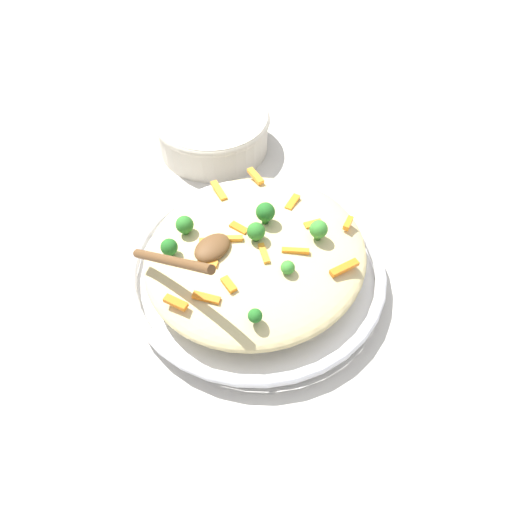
% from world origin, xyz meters
% --- Properties ---
extents(ground_plane, '(2.40, 2.40, 0.00)m').
position_xyz_m(ground_plane, '(0.00, 0.00, 0.00)').
color(ground_plane, beige).
extents(serving_bowl, '(0.38, 0.38, 0.04)m').
position_xyz_m(serving_bowl, '(0.00, 0.00, 0.02)').
color(serving_bowl, silver).
rests_on(serving_bowl, ground_plane).
extents(pasta_mound, '(0.33, 0.31, 0.06)m').
position_xyz_m(pasta_mound, '(0.00, 0.00, 0.06)').
color(pasta_mound, '#DBC689').
rests_on(pasta_mound, serving_bowl).
extents(carrot_piece_0, '(0.03, 0.03, 0.01)m').
position_xyz_m(carrot_piece_0, '(-0.01, -0.03, 0.09)').
color(carrot_piece_0, orange).
rests_on(carrot_piece_0, pasta_mound).
extents(carrot_piece_1, '(0.03, 0.04, 0.01)m').
position_xyz_m(carrot_piece_1, '(0.04, 0.11, 0.08)').
color(carrot_piece_1, orange).
rests_on(carrot_piece_1, pasta_mound).
extents(carrot_piece_2, '(0.02, 0.04, 0.01)m').
position_xyz_m(carrot_piece_2, '(0.10, 0.09, 0.08)').
color(carrot_piece_2, orange).
rests_on(carrot_piece_2, pasta_mound).
extents(carrot_piece_3, '(0.01, 0.03, 0.01)m').
position_xyz_m(carrot_piece_3, '(0.00, 0.03, 0.09)').
color(carrot_piece_3, orange).
rests_on(carrot_piece_3, pasta_mound).
extents(carrot_piece_4, '(0.02, 0.03, 0.01)m').
position_xyz_m(carrot_piece_4, '(-0.07, 0.02, 0.09)').
color(carrot_piece_4, orange).
rests_on(carrot_piece_4, pasta_mound).
extents(carrot_piece_5, '(0.02, 0.03, 0.01)m').
position_xyz_m(carrot_piece_5, '(-0.14, 0.01, 0.08)').
color(carrot_piece_5, orange).
rests_on(carrot_piece_5, pasta_mound).
extents(carrot_piece_6, '(0.03, 0.03, 0.01)m').
position_xyz_m(carrot_piece_6, '(0.02, -0.05, 0.09)').
color(carrot_piece_6, orange).
rests_on(carrot_piece_6, pasta_mound).
extents(carrot_piece_7, '(0.03, 0.03, 0.01)m').
position_xyz_m(carrot_piece_7, '(-0.04, 0.04, 0.09)').
color(carrot_piece_7, orange).
rests_on(carrot_piece_7, pasta_mound).
extents(carrot_piece_8, '(0.02, 0.04, 0.01)m').
position_xyz_m(carrot_piece_8, '(-0.11, -0.01, 0.08)').
color(carrot_piece_8, orange).
rests_on(carrot_piece_8, pasta_mound).
extents(carrot_piece_9, '(0.02, 0.03, 0.01)m').
position_xyz_m(carrot_piece_9, '(-0.08, -0.02, 0.09)').
color(carrot_piece_9, orange).
rests_on(carrot_piece_9, pasta_mound).
extents(carrot_piece_10, '(0.03, 0.02, 0.01)m').
position_xyz_m(carrot_piece_10, '(0.08, -0.04, 0.09)').
color(carrot_piece_10, orange).
rests_on(carrot_piece_10, pasta_mound).
extents(carrot_piece_11, '(0.03, 0.02, 0.01)m').
position_xyz_m(carrot_piece_11, '(0.09, 0.01, 0.08)').
color(carrot_piece_11, orange).
rests_on(carrot_piece_11, pasta_mound).
extents(carrot_piece_12, '(0.03, 0.01, 0.01)m').
position_xyz_m(carrot_piece_12, '(0.11, -0.08, 0.08)').
color(carrot_piece_12, orange).
rests_on(carrot_piece_12, pasta_mound).
extents(carrot_piece_13, '(0.04, 0.02, 0.01)m').
position_xyz_m(carrot_piece_13, '(0.04, -0.12, 0.08)').
color(carrot_piece_13, orange).
rests_on(carrot_piece_13, pasta_mound).
extents(carrot_piece_14, '(0.04, 0.04, 0.01)m').
position_xyz_m(carrot_piece_14, '(-0.03, 0.03, 0.09)').
color(carrot_piece_14, orange).
rests_on(carrot_piece_14, pasta_mound).
extents(broccoli_floret_0, '(0.03, 0.03, 0.03)m').
position_xyz_m(broccoli_floret_0, '(-0.00, 0.00, 0.10)').
color(broccoli_floret_0, '#296820').
rests_on(broccoli_floret_0, pasta_mound).
extents(broccoli_floret_1, '(0.02, 0.02, 0.02)m').
position_xyz_m(broccoli_floret_1, '(-0.10, -0.08, 0.09)').
color(broccoli_floret_1, '#205B1C').
rests_on(broccoli_floret_1, pasta_mound).
extents(broccoli_floret_2, '(0.02, 0.02, 0.03)m').
position_xyz_m(broccoli_floret_2, '(-0.09, 0.07, 0.10)').
color(broccoli_floret_2, '#205B1C').
rests_on(broccoli_floret_2, pasta_mound).
extents(broccoli_floret_3, '(0.03, 0.03, 0.03)m').
position_xyz_m(broccoli_floret_3, '(0.03, 0.01, 0.11)').
color(broccoli_floret_3, '#205B1C').
rests_on(broccoli_floret_3, pasta_mound).
extents(broccoli_floret_4, '(0.02, 0.02, 0.02)m').
position_xyz_m(broccoli_floret_4, '(-0.01, -0.07, 0.10)').
color(broccoli_floret_4, '#377928').
rests_on(broccoli_floret_4, pasta_mound).
extents(broccoli_floret_5, '(0.03, 0.03, 0.03)m').
position_xyz_m(broccoli_floret_5, '(0.06, -0.06, 0.10)').
color(broccoli_floret_5, '#377928').
rests_on(broccoli_floret_5, pasta_mound).
extents(broccoli_floret_6, '(0.03, 0.03, 0.03)m').
position_xyz_m(broccoli_floret_6, '(-0.05, 0.09, 0.10)').
color(broccoli_floret_6, '#296820').
rests_on(broccoli_floret_6, pasta_mound).
extents(serving_spoon, '(0.11, 0.15, 0.09)m').
position_xyz_m(serving_spoon, '(-0.08, 0.03, 0.11)').
color(serving_spoon, brown).
rests_on(serving_spoon, pasta_mound).
extents(companion_bowl, '(0.21, 0.21, 0.07)m').
position_xyz_m(companion_bowl, '(0.19, 0.27, 0.04)').
color(companion_bowl, beige).
rests_on(companion_bowl, ground_plane).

